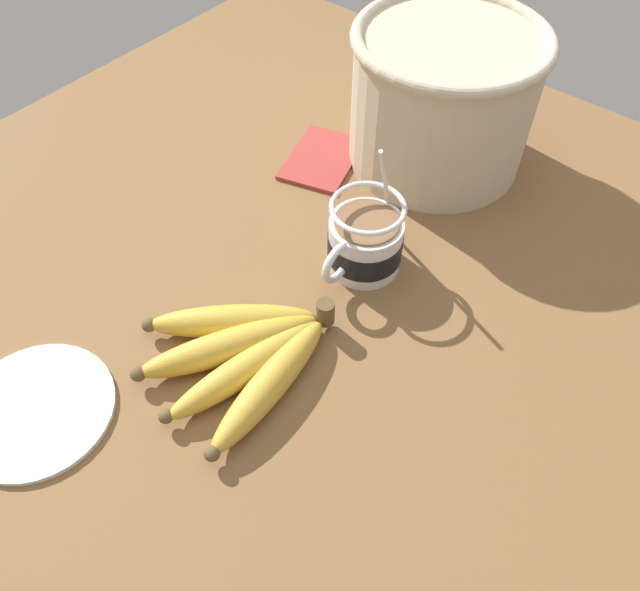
{
  "coord_description": "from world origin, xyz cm",
  "views": [
    {
      "loc": [
        33.71,
        29.68,
        58.87
      ],
      "look_at": [
        1.28,
        3.33,
        7.29
      ],
      "focal_mm": 35.0,
      "sensor_mm": 36.0,
      "label": 1
    }
  ],
  "objects_px": {
    "banana_bunch": "(244,353)",
    "small_plate": "(36,410)",
    "coffee_mug": "(365,242)",
    "woven_basket": "(443,97)"
  },
  "relations": [
    {
      "from": "coffee_mug",
      "to": "small_plate",
      "type": "distance_m",
      "value": 0.39
    },
    {
      "from": "coffee_mug",
      "to": "banana_bunch",
      "type": "relative_size",
      "value": 0.76
    },
    {
      "from": "woven_basket",
      "to": "banana_bunch",
      "type": "bearing_deg",
      "value": 4.39
    },
    {
      "from": "coffee_mug",
      "to": "banana_bunch",
      "type": "bearing_deg",
      "value": -4.0
    },
    {
      "from": "banana_bunch",
      "to": "small_plate",
      "type": "xyz_separation_m",
      "value": [
        0.17,
        -0.12,
        -0.01
      ]
    },
    {
      "from": "coffee_mug",
      "to": "woven_basket",
      "type": "relative_size",
      "value": 0.64
    },
    {
      "from": "small_plate",
      "to": "banana_bunch",
      "type": "bearing_deg",
      "value": 145.11
    },
    {
      "from": "coffee_mug",
      "to": "small_plate",
      "type": "bearing_deg",
      "value": -20.28
    },
    {
      "from": "woven_basket",
      "to": "coffee_mug",
      "type": "bearing_deg",
      "value": 11.38
    },
    {
      "from": "banana_bunch",
      "to": "woven_basket",
      "type": "relative_size",
      "value": 0.84
    }
  ]
}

